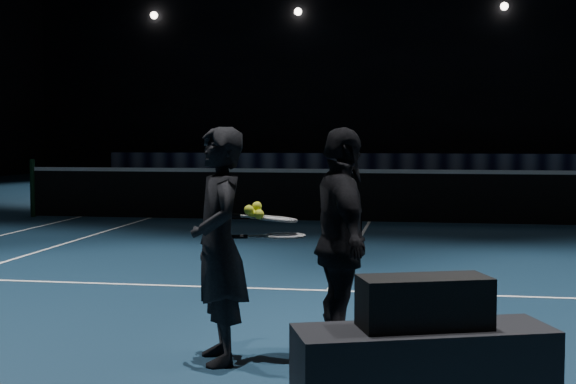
{
  "coord_description": "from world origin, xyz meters",
  "views": [
    {
      "loc": [
        0.89,
        -14.23,
        1.54
      ],
      "look_at": [
        0.0,
        -8.89,
        1.16
      ],
      "focal_mm": 50.0,
      "sensor_mm": 36.0,
      "label": 1
    }
  ],
  "objects_px": {
    "player_bench": "(423,366)",
    "player_b": "(342,243)",
    "racket_upper": "(277,219)",
    "racket_bag": "(424,302)",
    "player_a": "(219,245)",
    "racket_lower": "(285,236)",
    "tennis_balls": "(256,212)"
  },
  "relations": [
    {
      "from": "player_a",
      "to": "tennis_balls",
      "type": "relative_size",
      "value": 13.32
    },
    {
      "from": "player_bench",
      "to": "racket_bag",
      "type": "distance_m",
      "value": 0.37
    },
    {
      "from": "player_b",
      "to": "racket_upper",
      "type": "xyz_separation_m",
      "value": [
        -0.44,
        -0.1,
        0.17
      ]
    },
    {
      "from": "player_bench",
      "to": "player_b",
      "type": "xyz_separation_m",
      "value": [
        -0.56,
        0.9,
        0.58
      ]
    },
    {
      "from": "racket_bag",
      "to": "racket_lower",
      "type": "xyz_separation_m",
      "value": [
        -0.94,
        0.78,
        0.27
      ]
    },
    {
      "from": "player_bench",
      "to": "player_b",
      "type": "relative_size",
      "value": 0.92
    },
    {
      "from": "racket_lower",
      "to": "racket_bag",
      "type": "bearing_deg",
      "value": -57.16
    },
    {
      "from": "racket_lower",
      "to": "racket_upper",
      "type": "relative_size",
      "value": 1.0
    },
    {
      "from": "player_b",
      "to": "racket_lower",
      "type": "relative_size",
      "value": 2.35
    },
    {
      "from": "racket_bag",
      "to": "racket_upper",
      "type": "xyz_separation_m",
      "value": [
        -1.0,
        0.8,
        0.38
      ]
    },
    {
      "from": "racket_upper",
      "to": "tennis_balls",
      "type": "bearing_deg",
      "value": -170.43
    },
    {
      "from": "player_a",
      "to": "racket_lower",
      "type": "height_order",
      "value": "player_a"
    },
    {
      "from": "player_a",
      "to": "racket_lower",
      "type": "relative_size",
      "value": 2.35
    },
    {
      "from": "racket_lower",
      "to": "tennis_balls",
      "type": "bearing_deg",
      "value": 178.53
    },
    {
      "from": "player_bench",
      "to": "racket_upper",
      "type": "bearing_deg",
      "value": 121.94
    },
    {
      "from": "racket_bag",
      "to": "player_b",
      "type": "bearing_deg",
      "value": 102.52
    },
    {
      "from": "racket_lower",
      "to": "player_a",
      "type": "bearing_deg",
      "value": -180.0
    },
    {
      "from": "player_bench",
      "to": "racket_bag",
      "type": "height_order",
      "value": "racket_bag"
    },
    {
      "from": "racket_lower",
      "to": "racket_upper",
      "type": "distance_m",
      "value": 0.13
    },
    {
      "from": "player_a",
      "to": "tennis_balls",
      "type": "distance_m",
      "value": 0.34
    },
    {
      "from": "player_bench",
      "to": "tennis_balls",
      "type": "distance_m",
      "value": 1.56
    },
    {
      "from": "racket_bag",
      "to": "tennis_balls",
      "type": "height_order",
      "value": "tennis_balls"
    },
    {
      "from": "player_bench",
      "to": "player_b",
      "type": "distance_m",
      "value": 1.21
    },
    {
      "from": "player_b",
      "to": "racket_lower",
      "type": "distance_m",
      "value": 0.4
    },
    {
      "from": "racket_upper",
      "to": "racket_bag",
      "type": "bearing_deg",
      "value": -60.25
    },
    {
      "from": "player_bench",
      "to": "player_a",
      "type": "bearing_deg",
      "value": 135.5
    },
    {
      "from": "racket_bag",
      "to": "player_b",
      "type": "relative_size",
      "value": 0.46
    },
    {
      "from": "player_b",
      "to": "racket_lower",
      "type": "height_order",
      "value": "player_b"
    },
    {
      "from": "player_a",
      "to": "racket_lower",
      "type": "distance_m",
      "value": 0.45
    },
    {
      "from": "player_b",
      "to": "racket_upper",
      "type": "bearing_deg",
      "value": 84.03
    },
    {
      "from": "player_a",
      "to": "player_b",
      "type": "height_order",
      "value": "same"
    },
    {
      "from": "player_b",
      "to": "tennis_balls",
      "type": "height_order",
      "value": "player_b"
    }
  ]
}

